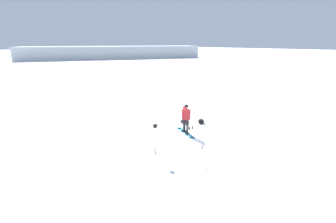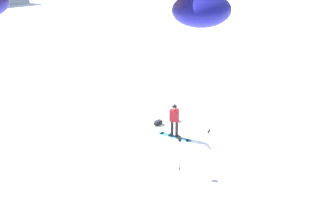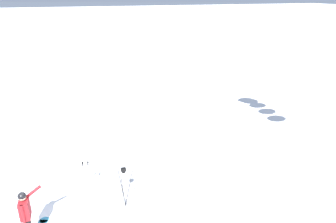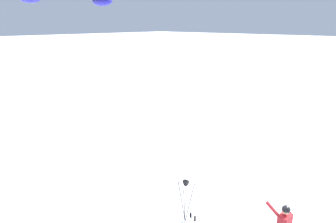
{
  "view_description": "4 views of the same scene",
  "coord_description": "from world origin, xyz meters",
  "px_view_note": "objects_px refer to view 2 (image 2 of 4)",
  "views": [
    {
      "loc": [
        -6.64,
        8.54,
        4.84
      ],
      "look_at": [
        -0.06,
        1.06,
        1.65
      ],
      "focal_mm": 23.63,
      "sensor_mm": 36.0,
      "label": 1
    },
    {
      "loc": [
        -1.68,
        14.57,
        7.8
      ],
      "look_at": [
        -0.02,
        2.32,
        2.51
      ],
      "focal_mm": 38.94,
      "sensor_mm": 36.0,
      "label": 2
    },
    {
      "loc": [
        7.93,
        0.96,
        6.76
      ],
      "look_at": [
        0.02,
        3.7,
        3.45
      ],
      "focal_mm": 32.56,
      "sensor_mm": 36.0,
      "label": 3
    },
    {
      "loc": [
        -7.12,
        -3.05,
        6.21
      ],
      "look_at": [
        0.02,
        3.58,
        3.37
      ],
      "focal_mm": 32.83,
      "sensor_mm": 36.0,
      "label": 4
    }
  ],
  "objects_px": {
    "gear_bag_small": "(175,118)",
    "ski_poles": "(208,140)",
    "gear_bag_large": "(158,122)",
    "camera_tripod": "(180,148)",
    "snowboard": "(175,137)",
    "snowboarder": "(174,117)"
  },
  "relations": [
    {
      "from": "camera_tripod",
      "to": "gear_bag_small",
      "type": "relative_size",
      "value": 2.35
    },
    {
      "from": "gear_bag_small",
      "to": "snowboarder",
      "type": "bearing_deg",
      "value": 95.5
    },
    {
      "from": "gear_bag_small",
      "to": "ski_poles",
      "type": "distance_m",
      "value": 4.09
    },
    {
      "from": "gear_bag_large",
      "to": "camera_tripod",
      "type": "height_order",
      "value": "camera_tripod"
    },
    {
      "from": "snowboarder",
      "to": "camera_tripod",
      "type": "relative_size",
      "value": 1.12
    },
    {
      "from": "gear_bag_large",
      "to": "ski_poles",
      "type": "height_order",
      "value": "ski_poles"
    },
    {
      "from": "gear_bag_small",
      "to": "ski_poles",
      "type": "bearing_deg",
      "value": 116.35
    },
    {
      "from": "snowboarder",
      "to": "gear_bag_large",
      "type": "xyz_separation_m",
      "value": [
        0.96,
        -1.18,
        -0.86
      ]
    },
    {
      "from": "gear_bag_large",
      "to": "gear_bag_small",
      "type": "relative_size",
      "value": 1.02
    },
    {
      "from": "snowboard",
      "to": "ski_poles",
      "type": "bearing_deg",
      "value": 132.01
    },
    {
      "from": "camera_tripod",
      "to": "gear_bag_small",
      "type": "xyz_separation_m",
      "value": [
        0.73,
        -4.73,
        -0.91
      ]
    },
    {
      "from": "gear_bag_small",
      "to": "ski_poles",
      "type": "xyz_separation_m",
      "value": [
        -1.79,
        3.61,
        0.73
      ]
    },
    {
      "from": "camera_tripod",
      "to": "ski_poles",
      "type": "xyz_separation_m",
      "value": [
        -1.06,
        -1.12,
        -0.18
      ]
    },
    {
      "from": "snowboarder",
      "to": "camera_tripod",
      "type": "distance_m",
      "value": 2.97
    },
    {
      "from": "gear_bag_small",
      "to": "ski_poles",
      "type": "relative_size",
      "value": 0.48
    },
    {
      "from": "snowboarder",
      "to": "gear_bag_large",
      "type": "relative_size",
      "value": 2.56
    },
    {
      "from": "snowboarder",
      "to": "snowboard",
      "type": "height_order",
      "value": "snowboarder"
    },
    {
      "from": "ski_poles",
      "to": "snowboard",
      "type": "bearing_deg",
      "value": -47.99
    },
    {
      "from": "snowboarder",
      "to": "snowboard",
      "type": "bearing_deg",
      "value": 121.64
    },
    {
      "from": "snowboarder",
      "to": "camera_tripod",
      "type": "xyz_separation_m",
      "value": [
        -0.55,
        2.92,
        0.06
      ]
    },
    {
      "from": "camera_tripod",
      "to": "ski_poles",
      "type": "relative_size",
      "value": 1.12
    },
    {
      "from": "gear_bag_small",
      "to": "ski_poles",
      "type": "height_order",
      "value": "ski_poles"
    }
  ]
}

